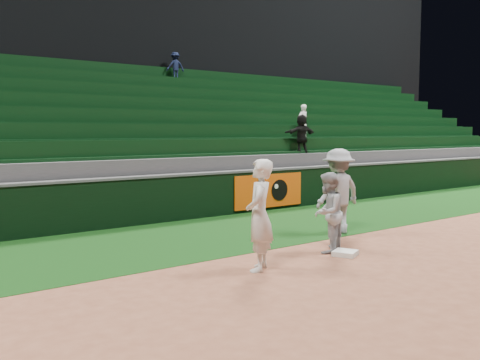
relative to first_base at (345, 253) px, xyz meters
name	(u,v)px	position (x,y,z in m)	size (l,w,h in m)	color
ground	(320,255)	(-0.34, 0.35, -0.05)	(70.00, 70.00, 0.00)	brown
foul_grass	(228,232)	(-0.34, 3.35, -0.04)	(36.00, 4.20, 0.01)	black
upper_deck	(35,49)	(-0.34, 17.80, 5.95)	(40.00, 12.00, 12.00)	black
first_base	(345,253)	(0.00, 0.00, 0.00)	(0.42, 0.42, 0.10)	silver
first_baseman	(259,215)	(-2.01, 0.17, 0.91)	(0.70, 0.46, 1.92)	silver
baserunner	(328,213)	(-0.07, 0.41, 0.75)	(0.77, 0.60, 1.59)	#979AA1
base_coach	(338,191)	(1.54, 1.59, 0.95)	(1.28, 0.73, 1.98)	gray
field_wall	(181,196)	(-0.31, 5.55, 0.59)	(36.00, 0.45, 1.25)	black
stadium_seating	(119,153)	(-0.34, 9.32, 1.65)	(36.00, 5.95, 5.43)	#3A3A3C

